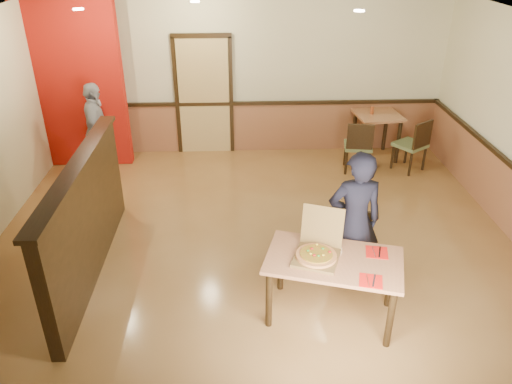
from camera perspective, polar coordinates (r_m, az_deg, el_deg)
The scene contains 23 objects.
floor at distance 6.47m, azimuth 0.08°, elevation -7.29°, with size 7.00×7.00×0.00m, color #A3743F.
ceiling at distance 5.37m, azimuth 0.10°, elevation 17.92°, with size 7.00×7.00×0.00m, color black.
wall_back at distance 9.09m, azimuth -0.87°, elevation 13.08°, with size 7.00×7.00×0.00m, color beige.
wainscot_back at distance 9.35m, azimuth -0.83°, elevation 7.40°, with size 7.00×0.04×0.90m, color #925B3A.
chair_rail_back at distance 9.17m, azimuth -0.84°, elevation 10.10°, with size 7.00×0.06×0.06m, color black.
back_door at distance 9.16m, azimuth -5.95°, elevation 10.78°, with size 0.90×0.06×2.10m, color #DCB970.
booth_partition at distance 6.16m, azimuth -18.79°, elevation -2.83°, with size 0.20×3.10×1.44m.
red_accent_panel at distance 9.01m, azimuth -19.94°, elevation 11.31°, with size 1.60×0.20×2.78m, color #AD160C.
spot_a at distance 7.44m, azimuth -19.65°, elevation 19.09°, with size 0.14×0.14×0.02m, color #FFD9B2.
spot_b at distance 7.86m, azimuth -6.99°, elevation 20.80°, with size 0.14×0.14×0.02m, color #FFD9B2.
spot_c at distance 7.04m, azimuth 11.72°, elevation 19.63°, with size 0.14×0.14×0.02m, color #FFD9B2.
main_table at distance 5.27m, azimuth 8.84°, elevation -8.53°, with size 1.55×1.14×0.74m.
diner_chair at distance 5.99m, azimuth 10.91°, elevation -5.81°, with size 0.51×0.51×0.83m.
side_chair_left at distance 8.61m, azimuth 11.63°, elevation 5.30°, with size 0.52×0.52×0.91m.
side_chair_right at distance 8.89m, azimuth 17.60°, elevation 5.31°, with size 0.64×0.64×0.92m.
side_table at distance 9.23m, azimuth 13.67°, elevation 7.57°, with size 0.84×0.84×0.82m.
diner at distance 5.66m, azimuth 11.16°, elevation -3.32°, with size 0.62×0.41×1.69m, color black.
passerby at distance 8.61m, azimuth -17.71°, elevation 6.66°, with size 0.93×0.39×1.59m, color gray.
pizza_box at distance 5.18m, azimuth 7.02°, elevation -6.81°, with size 0.59×0.64×0.46m.
pizza at distance 5.15m, azimuth 6.90°, elevation -7.22°, with size 0.42×0.42×0.03m, color #C98749.
napkin_near at distance 4.98m, azimuth 12.99°, elevation -9.87°, with size 0.26×0.26×0.01m.
napkin_far at distance 5.39m, azimuth 13.63°, elevation -6.72°, with size 0.27×0.27×0.01m.
condiment at distance 9.13m, azimuth 13.13°, elevation 9.08°, with size 0.06×0.06×0.14m, color #99411B.
Camera 1 is at (-0.23, -5.28, 3.74)m, focal length 35.00 mm.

